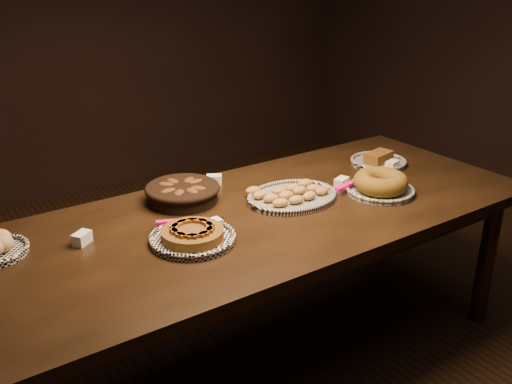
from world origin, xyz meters
TOP-DOWN VIEW (x-y plane):
  - ground at (0.00, 0.00)m, footprint 5.00×5.00m
  - buffet_table at (0.00, 0.00)m, footprint 2.40×1.00m
  - apple_tart_plate at (-0.38, -0.07)m, footprint 0.34×0.34m
  - madeleine_platter at (0.17, 0.03)m, footprint 0.41×0.34m
  - bundt_cake_plate at (0.54, -0.13)m, footprint 0.34×0.31m
  - croissant_basket at (-0.24, 0.28)m, footprint 0.37×0.37m
  - loaf_plate at (0.81, 0.14)m, footprint 0.29×0.29m
  - tent_cards at (0.05, 0.11)m, footprint 1.63×0.48m

SIDE VIEW (x-z plane):
  - ground at x=0.00m, z-range 0.00..0.00m
  - buffet_table at x=0.00m, z-range 0.30..1.05m
  - madeleine_platter at x=0.17m, z-range 0.74..0.79m
  - loaf_plate at x=0.81m, z-range 0.74..0.80m
  - tent_cards at x=0.05m, z-range 0.75..0.79m
  - apple_tart_plate at x=-0.38m, z-range 0.74..0.80m
  - bundt_cake_plate at x=0.54m, z-range 0.74..0.84m
  - croissant_basket at x=-0.24m, z-range 0.76..0.84m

